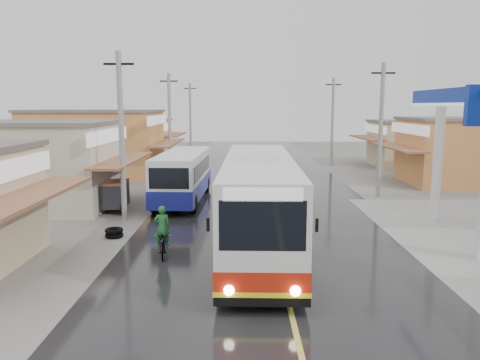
{
  "coord_description": "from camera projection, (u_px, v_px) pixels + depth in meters",
  "views": [
    {
      "loc": [
        -1.33,
        -13.09,
        5.48
      ],
      "look_at": [
        -1.4,
        7.71,
        2.19
      ],
      "focal_mm": 35.0,
      "sensor_mm": 36.0,
      "label": 1
    }
  ],
  "objects": [
    {
      "name": "ground",
      "position": [
        286.0,
        294.0,
        13.78
      ],
      "size": [
        120.0,
        120.0,
        0.0
      ],
      "primitive_type": "plane",
      "color": "slate",
      "rests_on": "ground"
    },
    {
      "name": "road",
      "position": [
        263.0,
        196.0,
        28.6
      ],
      "size": [
        12.0,
        90.0,
        0.02
      ],
      "primitive_type": "cube",
      "color": "black",
      "rests_on": "ground"
    },
    {
      "name": "centre_line",
      "position": [
        263.0,
        196.0,
        28.59
      ],
      "size": [
        0.15,
        90.0,
        0.01
      ],
      "primitive_type": "cube",
      "color": "#D8CC4C",
      "rests_on": "road"
    },
    {
      "name": "shopfronts_left",
      "position": [
        69.0,
        188.0,
        31.6
      ],
      "size": [
        11.0,
        44.0,
        5.2
      ],
      "primitive_type": null,
      "color": "tan",
      "rests_on": "ground"
    },
    {
      "name": "utility_poles_left",
      "position": [
        152.0,
        194.0,
        29.61
      ],
      "size": [
        1.6,
        50.0,
        8.0
      ],
      "primitive_type": null,
      "color": "gray",
      "rests_on": "ground"
    },
    {
      "name": "utility_poles_right",
      "position": [
        378.0,
        197.0,
        28.57
      ],
      "size": [
        1.6,
        36.0,
        8.0
      ],
      "primitive_type": null,
      "color": "gray",
      "rests_on": "ground"
    },
    {
      "name": "coach_bus",
      "position": [
        259.0,
        202.0,
        17.94
      ],
      "size": [
        2.97,
        12.32,
        3.83
      ],
      "rotation": [
        0.0,
        0.0,
        -0.02
      ],
      "color": "silver",
      "rests_on": "road"
    },
    {
      "name": "second_bus",
      "position": [
        183.0,
        175.0,
        26.92
      ],
      "size": [
        2.62,
        8.63,
        2.84
      ],
      "rotation": [
        0.0,
        0.0,
        -0.04
      ],
      "color": "silver",
      "rests_on": "road"
    },
    {
      "name": "cyclist",
      "position": [
        163.0,
        240.0,
        17.16
      ],
      "size": [
        0.86,
        1.86,
        1.93
      ],
      "rotation": [
        0.0,
        0.0,
        0.13
      ],
      "color": "black",
      "rests_on": "ground"
    },
    {
      "name": "tricycle_near",
      "position": [
        114.0,
        194.0,
        24.42
      ],
      "size": [
        1.49,
        2.1,
        1.6
      ],
      "rotation": [
        0.0,
        0.0,
        0.06
      ],
      "color": "#26262D",
      "rests_on": "ground"
    },
    {
      "name": "tyre_stack",
      "position": [
        114.0,
        233.0,
        19.72
      ],
      "size": [
        0.76,
        0.76,
        0.39
      ],
      "color": "black",
      "rests_on": "ground"
    }
  ]
}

